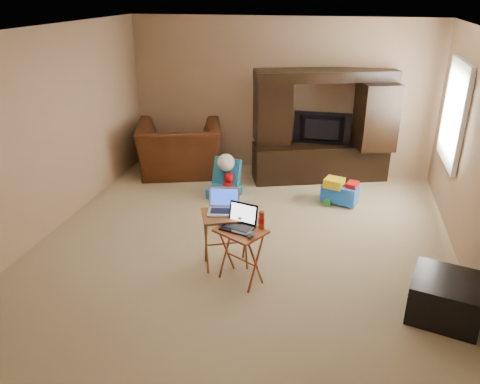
% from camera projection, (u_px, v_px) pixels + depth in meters
% --- Properties ---
extents(floor, '(5.50, 5.50, 0.00)m').
position_uv_depth(floor, '(244.00, 245.00, 5.74)').
color(floor, tan).
rests_on(floor, ground).
extents(ceiling, '(5.50, 5.50, 0.00)m').
position_uv_depth(ceiling, '(244.00, 31.00, 4.73)').
color(ceiling, silver).
rests_on(ceiling, ground).
extents(wall_back, '(5.00, 0.00, 5.00)m').
position_uv_depth(wall_back, '(279.00, 97.00, 7.69)').
color(wall_back, tan).
rests_on(wall_back, ground).
extents(wall_front, '(5.00, 0.00, 5.00)m').
position_uv_depth(wall_front, '(146.00, 291.00, 2.78)').
color(wall_front, tan).
rests_on(wall_front, ground).
extents(wall_left, '(0.00, 5.50, 5.50)m').
position_uv_depth(wall_left, '(45.00, 134.00, 5.74)').
color(wall_left, tan).
rests_on(wall_left, ground).
extents(window_pane, '(0.00, 1.20, 1.20)m').
position_uv_depth(window_pane, '(456.00, 114.00, 6.06)').
color(window_pane, white).
rests_on(window_pane, ground).
extents(window_frame, '(0.06, 1.14, 1.34)m').
position_uv_depth(window_frame, '(454.00, 114.00, 6.07)').
color(window_frame, white).
rests_on(window_frame, ground).
extents(entertainment_center, '(2.21, 1.21, 1.76)m').
position_uv_depth(entertainment_center, '(322.00, 126.00, 7.39)').
color(entertainment_center, black).
rests_on(entertainment_center, floor).
extents(television, '(0.90, 0.12, 0.52)m').
position_uv_depth(television, '(322.00, 129.00, 7.36)').
color(television, black).
rests_on(television, entertainment_center).
extents(recliner, '(1.62, 1.52, 0.87)m').
position_uv_depth(recliner, '(180.00, 149.00, 7.79)').
color(recliner, '#4D2410').
rests_on(recliner, floor).
extents(child_rocker, '(0.51, 0.56, 0.56)m').
position_uv_depth(child_rocker, '(224.00, 179.00, 6.96)').
color(child_rocker, '#1B6494').
rests_on(child_rocker, floor).
extents(plush_toy, '(0.32, 0.27, 0.36)m').
position_uv_depth(plush_toy, '(229.00, 183.00, 7.09)').
color(plush_toy, red).
rests_on(plush_toy, floor).
extents(push_toy, '(0.60, 0.50, 0.39)m').
position_uv_depth(push_toy, '(340.00, 191.00, 6.78)').
color(push_toy, blue).
rests_on(push_toy, floor).
extents(ottoman, '(0.76, 0.76, 0.40)m').
position_uv_depth(ottoman, '(445.00, 298.00, 4.44)').
color(ottoman, black).
rests_on(ottoman, floor).
extents(tray_table_left, '(0.62, 0.56, 0.65)m').
position_uv_depth(tray_table_left, '(226.00, 240.00, 5.20)').
color(tray_table_left, '#945423').
rests_on(tray_table_left, floor).
extents(tray_table_right, '(0.60, 0.56, 0.61)m').
position_uv_depth(tray_table_right, '(241.00, 256.00, 4.93)').
color(tray_table_right, '#AA5329').
rests_on(tray_table_right, floor).
extents(laptop_left, '(0.38, 0.34, 0.24)m').
position_uv_depth(laptop_left, '(223.00, 203.00, 5.05)').
color(laptop_left, '#B0B0B5').
rests_on(laptop_left, tray_table_left).
extents(laptop_right, '(0.38, 0.34, 0.24)m').
position_uv_depth(laptop_right, '(237.00, 218.00, 4.79)').
color(laptop_right, black).
rests_on(laptop_right, tray_table_right).
extents(mouse_left, '(0.10, 0.14, 0.05)m').
position_uv_depth(mouse_left, '(241.00, 216.00, 4.96)').
color(mouse_left, white).
rests_on(mouse_left, tray_table_left).
extents(mouse_right, '(0.10, 0.14, 0.05)m').
position_uv_depth(mouse_right, '(251.00, 235.00, 4.67)').
color(mouse_right, '#3C3C41').
rests_on(mouse_right, tray_table_right).
extents(water_bottle, '(0.06, 0.06, 0.19)m').
position_uv_depth(water_bottle, '(261.00, 220.00, 4.80)').
color(water_bottle, red).
rests_on(water_bottle, tray_table_right).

